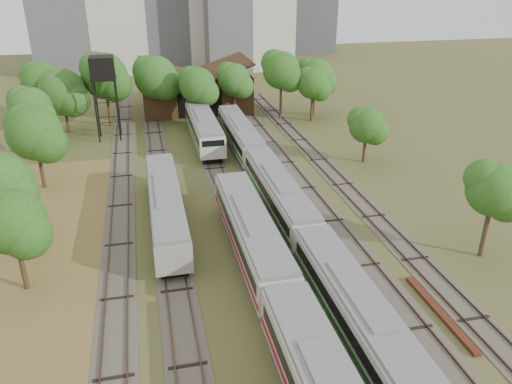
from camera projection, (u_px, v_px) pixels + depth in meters
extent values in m
plane|color=#475123|center=(344.00, 384.00, 26.58)|extent=(240.00, 240.00, 0.00)
cube|color=brown|center=(13.00, 337.00, 29.98)|extent=(14.00, 60.00, 0.04)
cube|color=#4C473D|center=(120.00, 206.00, 46.28)|extent=(2.60, 80.00, 0.06)
cube|color=#472D1E|center=(112.00, 206.00, 46.10)|extent=(0.08, 80.00, 0.14)
cube|color=#472D1E|center=(128.00, 204.00, 46.39)|extent=(0.08, 80.00, 0.14)
cube|color=#4C473D|center=(164.00, 202.00, 47.10)|extent=(2.60, 80.00, 0.06)
cube|color=#472D1E|center=(156.00, 201.00, 46.92)|extent=(0.08, 80.00, 0.14)
cube|color=#472D1E|center=(172.00, 200.00, 47.21)|extent=(0.08, 80.00, 0.14)
cube|color=#4C473D|center=(227.00, 196.00, 48.33)|extent=(2.60, 80.00, 0.06)
cube|color=#472D1E|center=(219.00, 195.00, 48.15)|extent=(0.08, 80.00, 0.14)
cube|color=#472D1E|center=(234.00, 194.00, 48.44)|extent=(0.08, 80.00, 0.14)
cube|color=#4C473D|center=(266.00, 192.00, 49.15)|extent=(2.60, 80.00, 0.06)
cube|color=#472D1E|center=(259.00, 192.00, 48.97)|extent=(0.08, 80.00, 0.14)
cube|color=#472D1E|center=(274.00, 190.00, 49.26)|extent=(0.08, 80.00, 0.14)
cube|color=#4C473D|center=(305.00, 188.00, 49.97)|extent=(2.60, 80.00, 0.06)
cube|color=#472D1E|center=(298.00, 188.00, 49.79)|extent=(0.08, 80.00, 0.14)
cube|color=#472D1E|center=(312.00, 187.00, 50.08)|extent=(0.08, 80.00, 0.14)
cube|color=#4C473D|center=(343.00, 184.00, 50.79)|extent=(2.60, 80.00, 0.06)
cube|color=#472D1E|center=(336.00, 184.00, 50.61)|extent=(0.08, 80.00, 0.14)
cube|color=#472D1E|center=(349.00, 183.00, 50.90)|extent=(0.08, 80.00, 0.14)
cube|color=black|center=(251.00, 251.00, 38.33)|extent=(2.14, 15.64, 0.78)
cube|color=beige|center=(251.00, 232.00, 37.66)|extent=(2.82, 17.00, 2.43)
cube|color=black|center=(251.00, 229.00, 37.54)|extent=(2.88, 15.64, 0.83)
cube|color=slate|center=(251.00, 216.00, 37.09)|extent=(2.59, 16.66, 0.35)
cube|color=maroon|center=(251.00, 240.00, 37.94)|extent=(2.88, 16.66, 0.44)
cube|color=black|center=(356.00, 335.00, 29.60)|extent=(2.00, 15.64, 0.73)
cube|color=beige|center=(358.00, 315.00, 28.98)|extent=(2.64, 17.00, 2.27)
cube|color=black|center=(359.00, 311.00, 28.87)|extent=(2.70, 15.64, 0.77)
cube|color=slate|center=(360.00, 296.00, 28.44)|extent=(2.43, 16.66, 0.33)
cube|color=#175E21|center=(358.00, 323.00, 29.24)|extent=(2.70, 16.66, 0.41)
cube|color=black|center=(278.00, 208.00, 45.12)|extent=(2.00, 15.64, 0.73)
cube|color=beige|center=(279.00, 193.00, 44.50)|extent=(2.64, 17.00, 2.27)
cube|color=black|center=(279.00, 190.00, 44.39)|extent=(2.70, 15.64, 0.77)
cube|color=slate|center=(279.00, 179.00, 43.96)|extent=(2.43, 16.66, 0.33)
cube|color=#175E21|center=(278.00, 199.00, 44.76)|extent=(2.70, 16.66, 0.41)
cube|color=black|center=(240.00, 146.00, 60.64)|extent=(2.00, 15.64, 0.73)
cube|color=beige|center=(240.00, 134.00, 60.02)|extent=(2.64, 17.00, 2.27)
cube|color=black|center=(240.00, 132.00, 59.91)|extent=(2.70, 15.64, 0.77)
cube|color=slate|center=(240.00, 124.00, 59.48)|extent=(2.43, 16.66, 0.33)
cube|color=#175E21|center=(240.00, 139.00, 60.28)|extent=(2.70, 16.66, 0.41)
cube|color=black|center=(204.00, 140.00, 62.48)|extent=(2.20, 14.72, 0.80)
cube|color=beige|center=(204.00, 128.00, 61.79)|extent=(2.90, 16.00, 2.50)
cube|color=black|center=(204.00, 125.00, 61.67)|extent=(2.96, 14.72, 0.85)
cube|color=slate|center=(203.00, 116.00, 61.20)|extent=(2.67, 15.68, 0.36)
cube|color=#175E21|center=(204.00, 133.00, 62.08)|extent=(2.96, 15.68, 0.45)
cube|color=beige|center=(213.00, 150.00, 54.79)|extent=(2.94, 0.25, 2.25)
cube|color=black|center=(167.00, 221.00, 42.80)|extent=(2.00, 16.56, 0.73)
cube|color=gray|center=(166.00, 205.00, 42.17)|extent=(2.64, 18.00, 2.27)
cube|color=black|center=(165.00, 202.00, 42.06)|extent=(2.70, 16.56, 0.77)
cube|color=slate|center=(165.00, 191.00, 41.64)|extent=(2.43, 17.64, 0.33)
cylinder|color=black|center=(96.00, 113.00, 61.43)|extent=(0.19, 0.19, 7.62)
cylinder|color=black|center=(118.00, 112.00, 61.96)|extent=(0.19, 0.19, 7.62)
cylinder|color=black|center=(97.00, 108.00, 63.71)|extent=(0.19, 0.19, 7.62)
cylinder|color=black|center=(118.00, 106.00, 64.24)|extent=(0.19, 0.19, 7.62)
cube|color=black|center=(103.00, 78.00, 61.22)|extent=(3.00, 3.00, 0.20)
cube|color=black|center=(102.00, 67.00, 60.64)|extent=(2.86, 2.86, 2.57)
cube|color=#572718|center=(440.00, 312.00, 31.89)|extent=(0.49, 7.91, 0.26)
cube|color=#382214|center=(195.00, 91.00, 76.68)|extent=(16.00, 11.00, 5.50)
cube|color=#382214|center=(168.00, 70.00, 74.47)|extent=(8.45, 11.55, 2.96)
cube|color=#382214|center=(221.00, 68.00, 76.11)|extent=(8.45, 11.55, 2.96)
cube|color=black|center=(200.00, 103.00, 72.07)|extent=(6.40, 0.15, 4.12)
cylinder|color=#382616|center=(22.00, 263.00, 33.65)|extent=(0.36, 0.36, 4.11)
sphere|color=#184C14|center=(12.00, 222.00, 32.33)|extent=(4.34, 4.34, 4.34)
cylinder|color=#382616|center=(7.00, 220.00, 39.56)|extent=(0.36, 0.36, 3.85)
cylinder|color=#382616|center=(41.00, 167.00, 49.23)|extent=(0.36, 0.36, 4.48)
sphere|color=#184C14|center=(34.00, 133.00, 47.80)|extent=(5.26, 5.26, 5.26)
cylinder|color=#382616|center=(36.00, 138.00, 57.40)|extent=(0.36, 0.36, 4.51)
sphere|color=#184C14|center=(31.00, 108.00, 55.95)|extent=(4.80, 4.80, 4.80)
cylinder|color=#382616|center=(48.00, 112.00, 66.97)|extent=(0.36, 0.36, 4.88)
sphere|color=#184C14|center=(43.00, 84.00, 65.40)|extent=(5.57, 5.57, 5.57)
cylinder|color=#382616|center=(66.00, 117.00, 65.58)|extent=(0.36, 0.36, 4.31)
sphere|color=#184C14|center=(62.00, 92.00, 64.20)|extent=(6.08, 6.08, 6.08)
cylinder|color=#382616|center=(108.00, 107.00, 68.30)|extent=(0.36, 0.36, 5.44)
sphere|color=#184C14|center=(105.00, 76.00, 66.56)|extent=(6.14, 6.14, 6.14)
cylinder|color=#382616|center=(158.00, 104.00, 71.00)|extent=(0.36, 0.36, 4.85)
sphere|color=#184C14|center=(156.00, 77.00, 69.44)|extent=(5.95, 5.95, 5.95)
cylinder|color=#382616|center=(199.00, 111.00, 68.11)|extent=(0.36, 0.36, 4.50)
sphere|color=#184C14|center=(197.00, 86.00, 66.67)|extent=(4.87, 4.87, 4.87)
cylinder|color=#382616|center=(235.00, 104.00, 71.51)|extent=(0.36, 0.36, 4.49)
sphere|color=#184C14|center=(234.00, 80.00, 70.07)|extent=(4.62, 4.62, 4.62)
cylinder|color=#382616|center=(281.00, 100.00, 71.71)|extent=(0.36, 0.36, 5.47)
sphere|color=#184C14|center=(281.00, 70.00, 69.96)|extent=(5.24, 5.24, 5.24)
cylinder|color=#382616|center=(314.00, 100.00, 73.50)|extent=(0.36, 0.36, 4.49)
sphere|color=#184C14|center=(315.00, 77.00, 72.06)|extent=(5.33, 5.33, 5.33)
cylinder|color=#382616|center=(485.00, 231.00, 37.49)|extent=(0.36, 0.36, 4.36)
sphere|color=#184C14|center=(494.00, 190.00, 36.09)|extent=(3.96, 3.96, 3.96)
cylinder|color=#382616|center=(365.00, 148.00, 56.05)|extent=(0.36, 0.36, 3.37)
sphere|color=#184C14|center=(367.00, 125.00, 54.97)|extent=(3.94, 3.94, 3.94)
cylinder|color=#382616|center=(312.00, 106.00, 70.99)|extent=(0.36, 0.36, 4.19)
sphere|color=#184C14|center=(313.00, 84.00, 69.65)|extent=(4.34, 4.34, 4.34)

